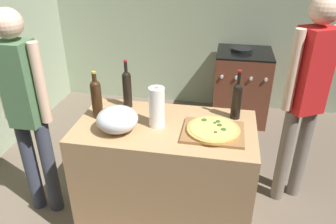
{
  "coord_description": "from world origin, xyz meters",
  "views": [
    {
      "loc": [
        0.43,
        -1.12,
        2.05
      ],
      "look_at": [
        0.06,
        0.86,
        0.98
      ],
      "focal_mm": 34.67,
      "sensor_mm": 36.0,
      "label": 1
    }
  ],
  "objects_px": {
    "mixing_bowl": "(117,119)",
    "wine_bottle_dark": "(237,99)",
    "pizza": "(213,129)",
    "wine_bottle_clear": "(96,97)",
    "stove": "(241,86)",
    "wine_bottle_amber": "(127,87)",
    "person_in_stripes": "(26,107)",
    "paper_towel_roll": "(157,107)",
    "person_in_red": "(306,92)"
  },
  "relations": [
    {
      "from": "pizza",
      "to": "stove",
      "type": "bearing_deg",
      "value": 82.57
    },
    {
      "from": "paper_towel_roll",
      "to": "person_in_stripes",
      "type": "bearing_deg",
      "value": 178.71
    },
    {
      "from": "wine_bottle_dark",
      "to": "person_in_stripes",
      "type": "bearing_deg",
      "value": -172.8
    },
    {
      "from": "pizza",
      "to": "person_in_red",
      "type": "relative_size",
      "value": 0.2
    },
    {
      "from": "pizza",
      "to": "wine_bottle_amber",
      "type": "distance_m",
      "value": 0.73
    },
    {
      "from": "paper_towel_roll",
      "to": "wine_bottle_dark",
      "type": "xyz_separation_m",
      "value": [
        0.52,
        0.21,
        0.01
      ]
    },
    {
      "from": "wine_bottle_dark",
      "to": "pizza",
      "type": "bearing_deg",
      "value": -119.73
    },
    {
      "from": "wine_bottle_dark",
      "to": "wine_bottle_clear",
      "type": "height_order",
      "value": "wine_bottle_dark"
    },
    {
      "from": "mixing_bowl",
      "to": "wine_bottle_clear",
      "type": "distance_m",
      "value": 0.26
    },
    {
      "from": "paper_towel_roll",
      "to": "pizza",
      "type": "bearing_deg",
      "value": -4.76
    },
    {
      "from": "stove",
      "to": "person_in_red",
      "type": "bearing_deg",
      "value": -73.7
    },
    {
      "from": "person_in_stripes",
      "to": "mixing_bowl",
      "type": "bearing_deg",
      "value": -10.03
    },
    {
      "from": "paper_towel_roll",
      "to": "stove",
      "type": "relative_size",
      "value": 0.31
    },
    {
      "from": "person_in_stripes",
      "to": "person_in_red",
      "type": "height_order",
      "value": "person_in_red"
    },
    {
      "from": "stove",
      "to": "paper_towel_roll",
      "type": "bearing_deg",
      "value": -108.15
    },
    {
      "from": "stove",
      "to": "person_in_red",
      "type": "distance_m",
      "value": 1.58
    },
    {
      "from": "mixing_bowl",
      "to": "wine_bottle_amber",
      "type": "distance_m",
      "value": 0.37
    },
    {
      "from": "mixing_bowl",
      "to": "paper_towel_roll",
      "type": "distance_m",
      "value": 0.27
    },
    {
      "from": "pizza",
      "to": "paper_towel_roll",
      "type": "xyz_separation_m",
      "value": [
        -0.38,
        0.03,
        0.11
      ]
    },
    {
      "from": "wine_bottle_clear",
      "to": "stove",
      "type": "bearing_deg",
      "value": 60.46
    },
    {
      "from": "wine_bottle_amber",
      "to": "wine_bottle_clear",
      "type": "bearing_deg",
      "value": -129.24
    },
    {
      "from": "pizza",
      "to": "mixing_bowl",
      "type": "distance_m",
      "value": 0.63
    },
    {
      "from": "wine_bottle_clear",
      "to": "stove",
      "type": "distance_m",
      "value": 2.29
    },
    {
      "from": "paper_towel_roll",
      "to": "wine_bottle_dark",
      "type": "relative_size",
      "value": 0.79
    },
    {
      "from": "wine_bottle_clear",
      "to": "wine_bottle_amber",
      "type": "bearing_deg",
      "value": 50.76
    },
    {
      "from": "wine_bottle_amber",
      "to": "person_in_red",
      "type": "relative_size",
      "value": 0.21
    },
    {
      "from": "mixing_bowl",
      "to": "person_in_stripes",
      "type": "xyz_separation_m",
      "value": [
        -0.74,
        0.13,
        -0.04
      ]
    },
    {
      "from": "mixing_bowl",
      "to": "wine_bottle_dark",
      "type": "bearing_deg",
      "value": 22.84
    },
    {
      "from": "person_in_red",
      "to": "wine_bottle_dark",
      "type": "bearing_deg",
      "value": -147.66
    },
    {
      "from": "person_in_red",
      "to": "wine_bottle_amber",
      "type": "bearing_deg",
      "value": -167.19
    },
    {
      "from": "wine_bottle_amber",
      "to": "wine_bottle_dark",
      "type": "relative_size",
      "value": 1.03
    },
    {
      "from": "wine_bottle_dark",
      "to": "person_in_stripes",
      "type": "relative_size",
      "value": 0.21
    },
    {
      "from": "mixing_bowl",
      "to": "wine_bottle_clear",
      "type": "relative_size",
      "value": 0.8
    },
    {
      "from": "wine_bottle_dark",
      "to": "person_in_stripes",
      "type": "height_order",
      "value": "person_in_stripes"
    },
    {
      "from": "mixing_bowl",
      "to": "stove",
      "type": "distance_m",
      "value": 2.32
    },
    {
      "from": "mixing_bowl",
      "to": "person_in_red",
      "type": "relative_size",
      "value": 0.16
    },
    {
      "from": "pizza",
      "to": "wine_bottle_dark",
      "type": "height_order",
      "value": "wine_bottle_dark"
    },
    {
      "from": "wine_bottle_dark",
      "to": "paper_towel_roll",
      "type": "bearing_deg",
      "value": -157.85
    },
    {
      "from": "paper_towel_roll",
      "to": "wine_bottle_clear",
      "type": "height_order",
      "value": "wine_bottle_clear"
    },
    {
      "from": "paper_towel_roll",
      "to": "person_in_red",
      "type": "distance_m",
      "value": 1.19
    },
    {
      "from": "mixing_bowl",
      "to": "wine_bottle_clear",
      "type": "xyz_separation_m",
      "value": [
        -0.2,
        0.16,
        0.07
      ]
    },
    {
      "from": "wine_bottle_amber",
      "to": "paper_towel_roll",
      "type": "bearing_deg",
      "value": -41.42
    },
    {
      "from": "paper_towel_roll",
      "to": "wine_bottle_clear",
      "type": "bearing_deg",
      "value": 173.79
    },
    {
      "from": "wine_bottle_amber",
      "to": "pizza",
      "type": "bearing_deg",
      "value": -22.79
    },
    {
      "from": "wine_bottle_dark",
      "to": "wine_bottle_clear",
      "type": "bearing_deg",
      "value": -170.3
    },
    {
      "from": "wine_bottle_clear",
      "to": "stove",
      "type": "xyz_separation_m",
      "value": [
        1.08,
        1.91,
        -0.64
      ]
    },
    {
      "from": "mixing_bowl",
      "to": "wine_bottle_clear",
      "type": "bearing_deg",
      "value": 141.71
    },
    {
      "from": "wine_bottle_amber",
      "to": "person_in_red",
      "type": "distance_m",
      "value": 1.37
    },
    {
      "from": "wine_bottle_amber",
      "to": "stove",
      "type": "height_order",
      "value": "wine_bottle_amber"
    },
    {
      "from": "pizza",
      "to": "wine_bottle_dark",
      "type": "xyz_separation_m",
      "value": [
        0.14,
        0.24,
        0.12
      ]
    }
  ]
}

